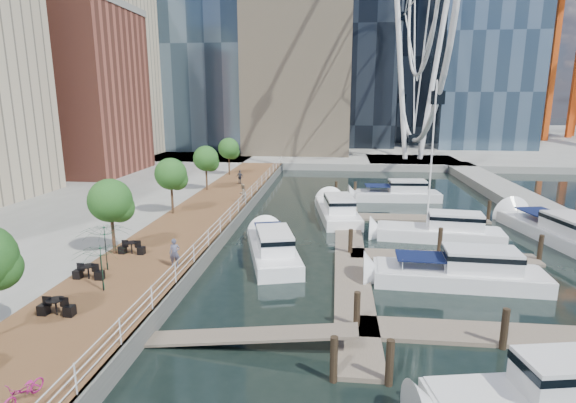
# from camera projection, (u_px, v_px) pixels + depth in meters

# --- Properties ---
(ground) EXTENTS (520.00, 520.00, 0.00)m
(ground) POSITION_uv_depth(u_px,v_px,m) (294.00, 306.00, 22.56)
(ground) COLOR black
(ground) RESTS_ON ground
(boardwalk) EXTENTS (6.00, 60.00, 1.00)m
(boardwalk) POSITION_uv_depth(u_px,v_px,m) (205.00, 217.00, 37.94)
(boardwalk) COLOR brown
(boardwalk) RESTS_ON ground
(seawall) EXTENTS (0.25, 60.00, 1.00)m
(seawall) POSITION_uv_depth(u_px,v_px,m) (240.00, 218.00, 37.63)
(seawall) COLOR #595954
(seawall) RESTS_ON ground
(land_far) EXTENTS (200.00, 114.00, 1.00)m
(land_far) POSITION_uv_depth(u_px,v_px,m) (329.00, 137.00, 121.39)
(land_far) COLOR gray
(land_far) RESTS_ON ground
(breakwater) EXTENTS (4.00, 60.00, 1.00)m
(breakwater) POSITION_uv_depth(u_px,v_px,m) (540.00, 211.00, 39.77)
(breakwater) COLOR gray
(breakwater) RESTS_ON ground
(pier) EXTENTS (14.00, 12.00, 1.00)m
(pier) POSITION_uv_depth(u_px,v_px,m) (412.00, 162.00, 71.43)
(pier) COLOR gray
(pier) RESTS_ON ground
(railing) EXTENTS (0.10, 60.00, 1.05)m
(railing) POSITION_uv_depth(u_px,v_px,m) (238.00, 206.00, 37.41)
(railing) COLOR white
(railing) RESTS_ON boardwalk
(floating_docks) EXTENTS (16.00, 34.00, 2.60)m
(floating_docks) POSITION_uv_depth(u_px,v_px,m) (421.00, 242.00, 31.31)
(floating_docks) COLOR #6D6051
(floating_docks) RESTS_ON ground
(midrise_condos) EXTENTS (19.00, 67.00, 28.00)m
(midrise_condos) POSITION_uv_depth(u_px,v_px,m) (13.00, 70.00, 49.11)
(midrise_condos) COLOR #BCAD8E
(midrise_condos) RESTS_ON ground
(street_trees) EXTENTS (2.60, 42.60, 4.60)m
(street_trees) POSITION_uv_depth(u_px,v_px,m) (171.00, 174.00, 36.38)
(street_trees) COLOR #3F2B1C
(street_trees) RESTS_ON ground
(cafe_tables) EXTENTS (2.50, 13.70, 0.74)m
(cafe_tables) POSITION_uv_depth(u_px,v_px,m) (74.00, 288.00, 21.40)
(cafe_tables) COLOR black
(cafe_tables) RESTS_ON ground
(yacht_foreground) EXTENTS (10.37, 3.23, 2.15)m
(yacht_foreground) POSITION_uv_depth(u_px,v_px,m) (457.00, 284.00, 25.24)
(yacht_foreground) COLOR white
(yacht_foreground) RESTS_ON ground
(bicycle) EXTENTS (0.83, 1.62, 0.81)m
(bicycle) POSITION_uv_depth(u_px,v_px,m) (24.00, 391.00, 13.75)
(bicycle) COLOR #9A1662
(bicycle) RESTS_ON boardwalk
(pedestrian_near) EXTENTS (0.66, 0.51, 1.61)m
(pedestrian_near) POSITION_uv_depth(u_px,v_px,m) (175.00, 253.00, 25.04)
(pedestrian_near) COLOR #4C4E66
(pedestrian_near) RESTS_ON boardwalk
(pedestrian_mid) EXTENTS (0.96, 1.04, 1.70)m
(pedestrian_mid) POSITION_uv_depth(u_px,v_px,m) (243.00, 193.00, 40.94)
(pedestrian_mid) COLOR gray
(pedestrian_mid) RESTS_ON boardwalk
(pedestrian_far) EXTENTS (0.98, 0.69, 1.54)m
(pedestrian_far) POSITION_uv_depth(u_px,v_px,m) (240.00, 177.00, 50.07)
(pedestrian_far) COLOR #31333E
(pedestrian_far) RESTS_ON boardwalk
(moored_yachts) EXTENTS (26.13, 36.28, 11.50)m
(moored_yachts) POSITION_uv_depth(u_px,v_px,m) (429.00, 239.00, 33.58)
(moored_yachts) COLOR white
(moored_yachts) RESTS_ON ground
(cafe_seating) EXTENTS (4.29, 16.26, 2.58)m
(cafe_seating) POSITION_uv_depth(u_px,v_px,m) (63.00, 282.00, 20.02)
(cafe_seating) COLOR #0F391B
(cafe_seating) RESTS_ON ground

